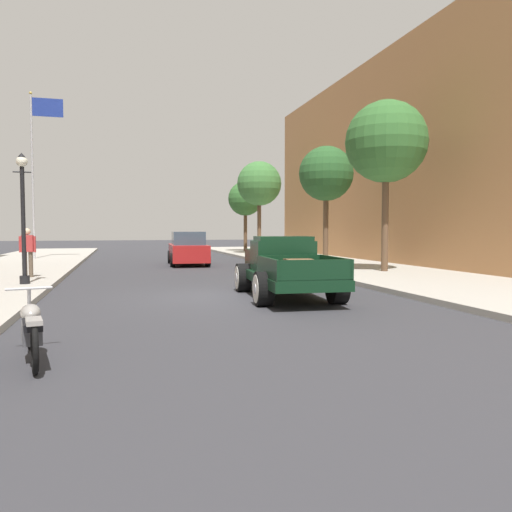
# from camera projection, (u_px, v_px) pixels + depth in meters

# --- Properties ---
(ground_plane) EXTENTS (140.00, 140.00, 0.00)m
(ground_plane) POSITION_uv_depth(u_px,v_px,m) (222.00, 296.00, 12.95)
(ground_plane) COLOR #333338
(sidewalk_right) EXTENTS (5.50, 64.00, 0.15)m
(sidewalk_right) POSITION_uv_depth(u_px,v_px,m) (458.00, 285.00, 14.85)
(sidewalk_right) COLOR #ADA89E
(sidewalk_right) RESTS_ON ground
(building_right_storefront) EXTENTS (12.00, 28.00, 10.56)m
(building_right_storefront) POSITION_uv_depth(u_px,v_px,m) (470.00, 165.00, 27.03)
(building_right_storefront) COLOR #B27A4C
(building_right_storefront) RESTS_ON ground
(hotrod_truck_dark_green) EXTENTS (2.40, 5.02, 1.58)m
(hotrod_truck_dark_green) POSITION_uv_depth(u_px,v_px,m) (284.00, 268.00, 13.02)
(hotrod_truck_dark_green) COLOR black
(hotrod_truck_dark_green) RESTS_ON ground
(motorcycle_parked) EXTENTS (0.69, 2.09, 0.93)m
(motorcycle_parked) POSITION_uv_depth(u_px,v_px,m) (32.00, 328.00, 6.60)
(motorcycle_parked) COLOR black
(motorcycle_parked) RESTS_ON ground
(car_background_red) EXTENTS (2.03, 4.38, 1.65)m
(car_background_red) POSITION_uv_depth(u_px,v_px,m) (188.00, 249.00, 24.40)
(car_background_red) COLOR #AD1E1E
(car_background_red) RESTS_ON ground
(pedestrian_sidewalk_left) EXTENTS (0.53, 0.22, 1.65)m
(pedestrian_sidewalk_left) POSITION_uv_depth(u_px,v_px,m) (28.00, 250.00, 16.54)
(pedestrian_sidewalk_left) COLOR brown
(pedestrian_sidewalk_left) RESTS_ON sidewalk_left
(street_lamp_near) EXTENTS (0.50, 0.32, 3.85)m
(street_lamp_near) POSITION_uv_depth(u_px,v_px,m) (23.00, 208.00, 14.48)
(street_lamp_near) COLOR black
(street_lamp_near) RESTS_ON sidewalk_left
(flagpole) EXTENTS (1.74, 0.16, 9.16)m
(flagpole) POSITION_uv_depth(u_px,v_px,m) (37.00, 157.00, 27.22)
(flagpole) COLOR #B2B2B7
(flagpole) RESTS_ON sidewalk_left
(street_tree_nearest) EXTENTS (3.12, 3.12, 6.52)m
(street_tree_nearest) POSITION_uv_depth(u_px,v_px,m) (386.00, 142.00, 18.83)
(street_tree_nearest) COLOR brown
(street_tree_nearest) RESTS_ON sidewalk_right
(street_tree_second) EXTENTS (2.65, 2.65, 5.65)m
(street_tree_second) POSITION_uv_depth(u_px,v_px,m) (326.00, 174.00, 23.91)
(street_tree_second) COLOR brown
(street_tree_second) RESTS_ON sidewalk_right
(street_tree_third) EXTENTS (2.95, 2.95, 6.14)m
(street_tree_third) POSITION_uv_depth(u_px,v_px,m) (259.00, 184.00, 32.83)
(street_tree_third) COLOR brown
(street_tree_third) RESTS_ON sidewalk_right
(street_tree_farthest) EXTENTS (2.55, 2.55, 5.18)m
(street_tree_farthest) POSITION_uv_depth(u_px,v_px,m) (245.00, 199.00, 36.58)
(street_tree_farthest) COLOR brown
(street_tree_farthest) RESTS_ON sidewalk_right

